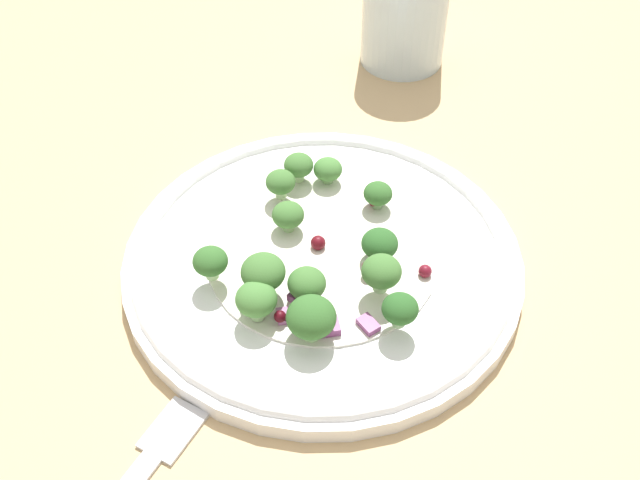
{
  "coord_description": "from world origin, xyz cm",
  "views": [
    {
      "loc": [
        30.46,
        -16.94,
        37.58
      ],
      "look_at": [
        0.62,
        -0.21,
        2.7
      ],
      "focal_mm": 42.8,
      "sensor_mm": 36.0,
      "label": 1
    }
  ],
  "objects_px": {
    "broccoli_floret_0": "(378,194)",
    "broccoli_floret_2": "(256,300)",
    "broccoli_floret_1": "(380,244)",
    "water_glass": "(406,4)",
    "plate": "(320,260)"
  },
  "relations": [
    {
      "from": "broccoli_floret_1",
      "to": "water_glass",
      "type": "height_order",
      "value": "water_glass"
    },
    {
      "from": "broccoli_floret_1",
      "to": "water_glass",
      "type": "xyz_separation_m",
      "value": [
        -0.21,
        0.16,
        0.03
      ]
    },
    {
      "from": "water_glass",
      "to": "broccoli_floret_1",
      "type": "bearing_deg",
      "value": -36.93
    },
    {
      "from": "broccoli_floret_0",
      "to": "water_glass",
      "type": "bearing_deg",
      "value": 141.72
    },
    {
      "from": "broccoli_floret_1",
      "to": "broccoli_floret_2",
      "type": "xyz_separation_m",
      "value": [
        0.01,
        -0.09,
        0.0
      ]
    },
    {
      "from": "broccoli_floret_1",
      "to": "broccoli_floret_2",
      "type": "bearing_deg",
      "value": -86.57
    },
    {
      "from": "broccoli_floret_2",
      "to": "broccoli_floret_0",
      "type": "bearing_deg",
      "value": 112.35
    },
    {
      "from": "broccoli_floret_0",
      "to": "water_glass",
      "type": "height_order",
      "value": "water_glass"
    },
    {
      "from": "broccoli_floret_0",
      "to": "water_glass",
      "type": "xyz_separation_m",
      "value": [
        -0.17,
        0.13,
        0.03
      ]
    },
    {
      "from": "broccoli_floret_0",
      "to": "broccoli_floret_2",
      "type": "distance_m",
      "value": 0.12
    },
    {
      "from": "plate",
      "to": "broccoli_floret_2",
      "type": "bearing_deg",
      "value": -65.05
    },
    {
      "from": "broccoli_floret_0",
      "to": "water_glass",
      "type": "distance_m",
      "value": 0.21
    },
    {
      "from": "water_glass",
      "to": "broccoli_floret_2",
      "type": "bearing_deg",
      "value": -49.06
    },
    {
      "from": "broccoli_floret_0",
      "to": "broccoli_floret_2",
      "type": "xyz_separation_m",
      "value": [
        0.05,
        -0.12,
        0.0
      ]
    },
    {
      "from": "broccoli_floret_0",
      "to": "broccoli_floret_2",
      "type": "height_order",
      "value": "broccoli_floret_2"
    }
  ]
}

